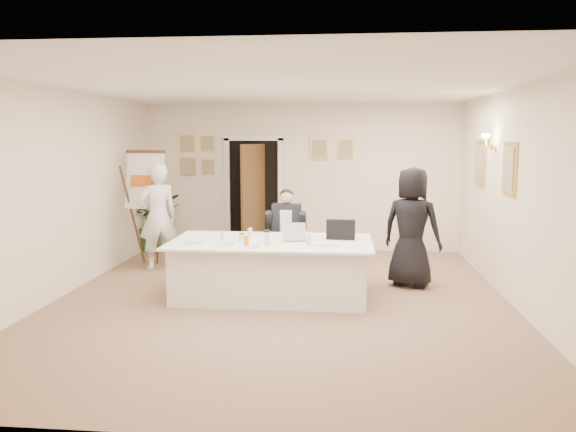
% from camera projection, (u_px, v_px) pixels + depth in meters
% --- Properties ---
extents(floor, '(7.00, 7.00, 0.00)m').
position_uv_depth(floor, '(281.00, 300.00, 7.49)').
color(floor, brown).
rests_on(floor, ground).
extents(ceiling, '(6.00, 7.00, 0.02)m').
position_uv_depth(ceiling, '(281.00, 86.00, 7.11)').
color(ceiling, white).
rests_on(ceiling, wall_back).
extents(wall_back, '(6.00, 0.10, 2.80)m').
position_uv_depth(wall_back, '(301.00, 177.00, 10.75)').
color(wall_back, white).
rests_on(wall_back, floor).
extents(wall_front, '(6.00, 0.10, 2.80)m').
position_uv_depth(wall_front, '(226.00, 247.00, 3.85)').
color(wall_front, white).
rests_on(wall_front, floor).
extents(wall_left, '(0.10, 7.00, 2.80)m').
position_uv_depth(wall_left, '(61.00, 194.00, 7.58)').
color(wall_left, white).
rests_on(wall_left, floor).
extents(wall_right, '(0.10, 7.00, 2.80)m').
position_uv_depth(wall_right, '(519.00, 198.00, 7.01)').
color(wall_right, white).
rests_on(wall_right, floor).
extents(doorway, '(1.14, 0.86, 2.20)m').
position_uv_depth(doorway, '(254.00, 196.00, 10.70)').
color(doorway, black).
rests_on(doorway, floor).
extents(pictures_back_wall, '(3.40, 0.06, 0.80)m').
position_uv_depth(pictures_back_wall, '(259.00, 154.00, 10.73)').
color(pictures_back_wall, gold).
rests_on(pictures_back_wall, wall_back).
extents(pictures_right_wall, '(0.06, 2.20, 0.80)m').
position_uv_depth(pictures_right_wall, '(493.00, 166.00, 8.15)').
color(pictures_right_wall, gold).
rests_on(pictures_right_wall, wall_right).
extents(wall_sconce, '(0.20, 0.30, 0.24)m').
position_uv_depth(wall_sconce, '(489.00, 141.00, 8.11)').
color(wall_sconce, gold).
rests_on(wall_sconce, wall_right).
extents(conference_table, '(2.70, 1.44, 0.78)m').
position_uv_depth(conference_table, '(271.00, 269.00, 7.59)').
color(conference_table, silver).
rests_on(conference_table, floor).
extents(seated_man, '(0.61, 0.65, 1.39)m').
position_uv_depth(seated_man, '(286.00, 233.00, 8.60)').
color(seated_man, black).
rests_on(seated_man, floor).
extents(flip_chart, '(0.68, 0.46, 1.91)m').
position_uv_depth(flip_chart, '(149.00, 213.00, 9.51)').
color(flip_chart, '#362411').
rests_on(flip_chart, floor).
extents(standing_man, '(0.76, 0.70, 1.75)m').
position_uv_depth(standing_man, '(158.00, 217.00, 9.15)').
color(standing_man, white).
rests_on(standing_man, floor).
extents(standing_woman, '(1.00, 0.86, 1.74)m').
position_uv_depth(standing_woman, '(412.00, 227.00, 8.09)').
color(standing_woman, black).
rests_on(standing_woman, floor).
extents(potted_palm, '(1.31, 1.27, 1.11)m').
position_uv_depth(potted_palm, '(155.00, 222.00, 10.81)').
color(potted_palm, '#25511B').
rests_on(potted_palm, floor).
extents(laptop, '(0.37, 0.39, 0.28)m').
position_uv_depth(laptop, '(295.00, 230.00, 7.57)').
color(laptop, '#B7BABC').
rests_on(laptop, conference_table).
extents(laptop_bag, '(0.39, 0.13, 0.27)m').
position_uv_depth(laptop_bag, '(341.00, 230.00, 7.63)').
color(laptop_bag, black).
rests_on(laptop_bag, conference_table).
extents(paper_stack, '(0.35, 0.27, 0.03)m').
position_uv_depth(paper_stack, '(327.00, 244.00, 7.25)').
color(paper_stack, white).
rests_on(paper_stack, conference_table).
extents(plate_left, '(0.26, 0.26, 0.01)m').
position_uv_depth(plate_left, '(195.00, 243.00, 7.32)').
color(plate_left, white).
rests_on(plate_left, conference_table).
extents(plate_mid, '(0.26, 0.26, 0.01)m').
position_uv_depth(plate_mid, '(226.00, 245.00, 7.20)').
color(plate_mid, white).
rests_on(plate_mid, conference_table).
extents(plate_near, '(0.23, 0.23, 0.01)m').
position_uv_depth(plate_near, '(253.00, 247.00, 7.07)').
color(plate_near, white).
rests_on(plate_near, conference_table).
extents(glass_a, '(0.07, 0.07, 0.14)m').
position_uv_depth(glass_a, '(223.00, 236.00, 7.48)').
color(glass_a, silver).
rests_on(glass_a, conference_table).
extents(glass_b, '(0.07, 0.07, 0.14)m').
position_uv_depth(glass_b, '(267.00, 240.00, 7.21)').
color(glass_b, silver).
rests_on(glass_b, conference_table).
extents(glass_c, '(0.08, 0.08, 0.14)m').
position_uv_depth(glass_c, '(308.00, 240.00, 7.22)').
color(glass_c, silver).
rests_on(glass_c, conference_table).
extents(glass_d, '(0.08, 0.08, 0.14)m').
position_uv_depth(glass_d, '(250.00, 233.00, 7.76)').
color(glass_d, silver).
rests_on(glass_d, conference_table).
extents(oj_glass, '(0.08, 0.08, 0.13)m').
position_uv_depth(oj_glass, '(246.00, 241.00, 7.18)').
color(oj_glass, orange).
rests_on(oj_glass, conference_table).
extents(steel_jug, '(0.11, 0.11, 0.11)m').
position_uv_depth(steel_jug, '(242.00, 238.00, 7.47)').
color(steel_jug, silver).
rests_on(steel_jug, conference_table).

